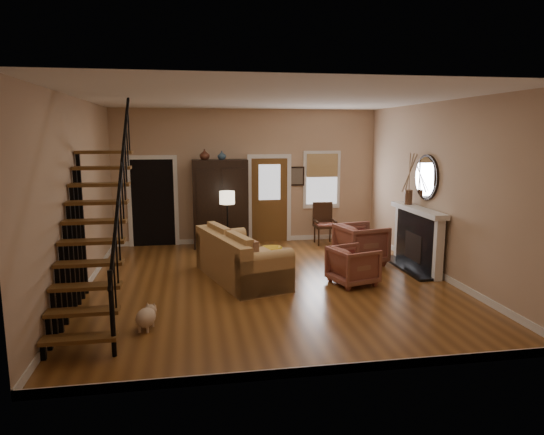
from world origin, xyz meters
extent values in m
plane|color=brown|center=(0.00, 0.00, 0.00)|extent=(7.00, 7.00, 0.00)
plane|color=white|center=(0.00, 0.00, 3.30)|extent=(7.00, 7.00, 0.00)
cube|color=tan|center=(0.00, 3.50, 1.65)|extent=(6.50, 0.04, 3.30)
cube|color=tan|center=(-3.25, 0.00, 1.65)|extent=(0.04, 7.00, 3.30)
cube|color=tan|center=(3.25, 0.00, 1.65)|extent=(0.04, 7.00, 3.30)
cube|color=black|center=(-2.30, 3.65, 1.05)|extent=(1.00, 0.36, 2.10)
cube|color=brown|center=(0.55, 3.48, 1.05)|extent=(0.90, 0.06, 2.10)
cube|color=silver|center=(1.90, 3.47, 1.55)|extent=(0.96, 0.06, 1.46)
cube|color=black|center=(3.13, 0.50, 0.57)|extent=(0.24, 1.60, 1.15)
cube|color=white|center=(3.07, 0.50, 1.20)|extent=(0.30, 1.95, 0.10)
cylinder|color=silver|center=(3.20, 0.50, 1.85)|extent=(0.05, 0.90, 0.90)
imported|color=#4C2619|center=(-1.05, 3.05, 2.22)|extent=(0.24, 0.24, 0.25)
imported|color=#334C60|center=(-0.65, 3.05, 2.21)|extent=(0.20, 0.20, 0.21)
imported|color=gold|center=(0.13, 0.58, 0.49)|extent=(0.39, 0.39, 0.10)
imported|color=maroon|center=(1.47, -0.30, 0.35)|extent=(0.94, 0.92, 0.69)
imported|color=maroon|center=(2.11, 1.05, 0.42)|extent=(1.08, 1.06, 0.84)
camera|label=1|loc=(-1.38, -8.42, 2.69)|focal=32.00mm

